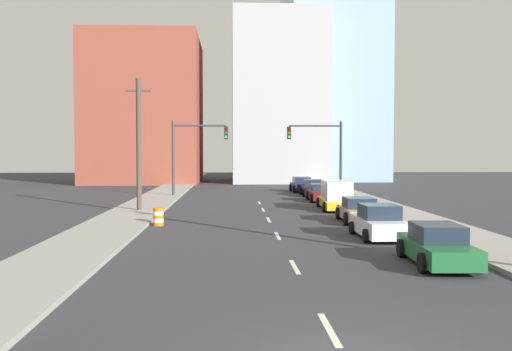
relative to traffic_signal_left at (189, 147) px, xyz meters
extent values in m
cube|color=gray|center=(-2.43, 6.92, -4.22)|extent=(3.49, 92.86, 0.17)
cube|color=gray|center=(14.09, 6.92, -4.22)|extent=(3.49, 92.86, 0.17)
cube|color=beige|center=(5.83, -37.51, -4.30)|extent=(0.16, 2.40, 0.01)
cube|color=beige|center=(5.83, -30.69, -4.30)|extent=(0.16, 2.40, 0.01)
cube|color=beige|center=(5.83, -23.52, -4.30)|extent=(0.16, 2.40, 0.01)
cube|color=beige|center=(5.83, -17.22, -4.30)|extent=(0.16, 2.40, 0.01)
cube|color=beige|center=(5.83, -11.46, -4.30)|extent=(0.16, 2.40, 0.01)
cube|color=beige|center=(5.83, -6.14, -4.30)|extent=(0.16, 2.40, 0.01)
cube|color=brown|center=(-7.40, 24.79, 4.93)|extent=(14.00, 16.00, 18.48)
cube|color=#A8A8AD|center=(9.88, 28.79, 6.55)|extent=(12.00, 20.00, 21.71)
cube|color=#8CADC6|center=(18.08, 32.79, 12.78)|extent=(13.00, 20.00, 34.17)
cylinder|color=#38383D|center=(-1.36, 0.00, -1.00)|extent=(0.24, 0.24, 6.61)
cylinder|color=#38383D|center=(0.94, 0.00, 1.90)|extent=(4.59, 0.16, 0.16)
cube|color=black|center=(3.23, 0.00, 1.27)|extent=(0.34, 0.32, 1.10)
cylinder|color=#4C0C0C|center=(3.23, -0.17, 1.61)|extent=(0.22, 0.04, 0.22)
cylinder|color=#593F0C|center=(3.23, -0.17, 1.27)|extent=(0.22, 0.04, 0.22)
cylinder|color=#26E53F|center=(3.23, -0.17, 0.93)|extent=(0.22, 0.04, 0.22)
cylinder|color=#38383D|center=(13.33, 0.00, -1.00)|extent=(0.24, 0.24, 6.61)
cylinder|color=#38383D|center=(11.03, 0.00, 1.90)|extent=(4.59, 0.16, 0.16)
cube|color=black|center=(8.74, 0.00, 1.27)|extent=(0.34, 0.32, 1.10)
cylinder|color=#4C0C0C|center=(8.74, -0.17, 1.61)|extent=(0.22, 0.04, 0.22)
cylinder|color=#593F0C|center=(8.74, -0.17, 1.27)|extent=(0.22, 0.04, 0.22)
cylinder|color=#26E53F|center=(8.74, -0.17, 0.93)|extent=(0.22, 0.04, 0.22)
cylinder|color=#473D33|center=(-2.27, -12.77, 0.01)|extent=(0.32, 0.32, 8.63)
cube|color=#473D33|center=(-2.27, -12.77, 3.52)|extent=(1.60, 0.14, 0.14)
cylinder|color=orange|center=(-0.18, -19.57, -4.21)|extent=(0.56, 0.56, 0.19)
cylinder|color=white|center=(-0.18, -19.57, -4.02)|extent=(0.56, 0.56, 0.19)
cylinder|color=orange|center=(-0.18, -19.57, -3.83)|extent=(0.56, 0.56, 0.19)
cylinder|color=white|center=(-0.18, -19.57, -3.64)|extent=(0.56, 0.56, 0.19)
cylinder|color=orange|center=(-0.18, -19.57, -3.45)|extent=(0.56, 0.56, 0.19)
cube|color=#1E6033|center=(10.79, -30.53, -3.81)|extent=(1.94, 4.60, 0.64)
cube|color=#1E2838|center=(10.79, -30.53, -3.19)|extent=(1.61, 2.11, 0.59)
cylinder|color=black|center=(9.97, -29.08, -3.98)|extent=(0.25, 0.67, 0.66)
cylinder|color=black|center=(11.75, -29.18, -3.98)|extent=(0.25, 0.67, 0.66)
cylinder|color=black|center=(9.83, -31.88, -3.98)|extent=(0.25, 0.67, 0.66)
cylinder|color=black|center=(11.60, -31.98, -3.98)|extent=(0.25, 0.67, 0.66)
cube|color=silver|center=(10.38, -24.36, -3.78)|extent=(1.83, 4.30, 0.72)
cube|color=#1E2838|center=(10.38, -24.36, -3.10)|extent=(1.59, 1.95, 0.64)
cylinder|color=black|center=(9.44, -23.04, -4.01)|extent=(0.23, 0.60, 0.60)
cylinder|color=black|center=(11.28, -23.02, -4.01)|extent=(0.23, 0.60, 0.60)
cylinder|color=black|center=(9.48, -25.69, -4.01)|extent=(0.23, 0.60, 0.60)
cylinder|color=black|center=(11.32, -25.67, -4.01)|extent=(0.23, 0.60, 0.60)
cube|color=tan|center=(10.77, -18.54, -3.81)|extent=(1.94, 4.42, 0.61)
cube|color=#1E2838|center=(10.77, -18.54, -3.22)|extent=(1.65, 2.01, 0.58)
cylinder|color=black|center=(9.87, -17.16, -3.96)|extent=(0.24, 0.70, 0.69)
cylinder|color=black|center=(11.75, -17.21, -3.96)|extent=(0.24, 0.70, 0.69)
cylinder|color=black|center=(9.80, -19.86, -3.96)|extent=(0.24, 0.70, 0.69)
cylinder|color=black|center=(11.68, -19.92, -3.96)|extent=(0.24, 0.70, 0.69)
cube|color=gold|center=(10.81, -11.31, -3.87)|extent=(2.17, 6.00, 0.50)
cube|color=silver|center=(10.80, -11.61, -2.99)|extent=(1.85, 3.74, 1.27)
cylinder|color=black|center=(9.90, -9.43, -3.98)|extent=(0.25, 0.67, 0.66)
cylinder|color=black|center=(11.88, -9.52, -3.98)|extent=(0.25, 0.67, 0.66)
cylinder|color=black|center=(9.74, -13.11, -3.98)|extent=(0.25, 0.67, 0.66)
cylinder|color=black|center=(11.72, -13.19, -3.98)|extent=(0.25, 0.67, 0.66)
cube|color=maroon|center=(10.79, -4.90, -3.81)|extent=(1.78, 4.38, 0.62)
cube|color=#1E2838|center=(10.79, -4.90, -3.21)|extent=(1.55, 1.98, 0.59)
cylinder|color=black|center=(9.91, -3.54, -3.96)|extent=(0.23, 0.70, 0.70)
cylinder|color=black|center=(11.70, -3.56, -3.96)|extent=(0.23, 0.70, 0.70)
cylinder|color=black|center=(9.87, -6.24, -3.96)|extent=(0.23, 0.70, 0.70)
cylinder|color=black|center=(11.66, -6.27, -3.96)|extent=(0.23, 0.70, 0.70)
cube|color=black|center=(11.02, 0.89, -3.80)|extent=(2.10, 4.51, 0.67)
cube|color=#1E2838|center=(11.02, 0.89, -3.16)|extent=(1.75, 2.07, 0.61)
cylinder|color=black|center=(10.12, 2.31, -3.98)|extent=(0.25, 0.66, 0.65)
cylinder|color=black|center=(12.06, 2.21, -3.98)|extent=(0.25, 0.66, 0.65)
cylinder|color=black|center=(9.98, -0.43, -3.98)|extent=(0.25, 0.66, 0.65)
cylinder|color=black|center=(11.93, -0.53, -3.98)|extent=(0.25, 0.66, 0.65)
cube|color=#141E47|center=(10.59, 5.95, -3.79)|extent=(1.84, 4.46, 0.66)
cube|color=#1E2838|center=(10.59, 5.95, -3.16)|extent=(1.59, 2.02, 0.61)
cylinder|color=black|center=(9.65, 7.31, -3.97)|extent=(0.23, 0.68, 0.67)
cylinder|color=black|center=(11.48, 7.34, -3.97)|extent=(0.23, 0.68, 0.67)
cylinder|color=black|center=(9.70, 4.56, -3.97)|extent=(0.23, 0.68, 0.67)
cylinder|color=black|center=(11.53, 4.59, -3.97)|extent=(0.23, 0.68, 0.67)
camera|label=1|loc=(3.69, -49.77, -0.43)|focal=40.00mm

